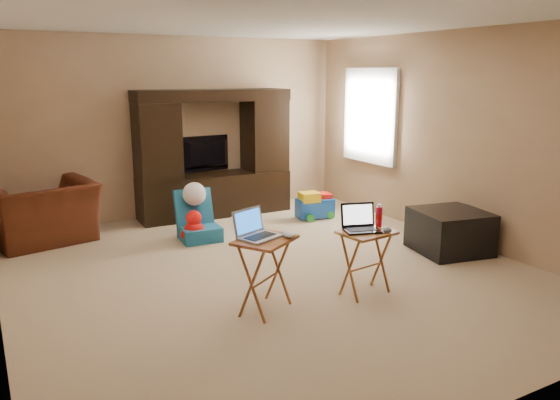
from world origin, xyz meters
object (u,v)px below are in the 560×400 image
mouse_right (387,230)px  entertainment_center (214,153)px  tray_table_right (366,263)px  water_bottle (379,217)px  mouse_left (289,234)px  tray_table_left (265,275)px  child_rocker (199,216)px  ottoman (450,231)px  television (208,154)px  push_toy (315,205)px  laptop_right (362,218)px  plush_toy (194,226)px  laptop_left (260,225)px  recliner (43,213)px

mouse_right → entertainment_center: bearing=93.4°
tray_table_right → water_bottle: (0.20, 0.08, 0.39)m
mouse_left → mouse_right: (0.92, -0.18, -0.05)m
tray_table_right → tray_table_left: bearing=166.0°
child_rocker → ottoman: bearing=-33.6°
television → push_toy: bearing=132.8°
mouse_right → laptop_right: bearing=140.5°
laptop_right → water_bottle: size_ratio=1.70×
plush_toy → laptop_left: laptop_left is taller
television → mouse_left: bearing=75.3°
mouse_right → water_bottle: size_ratio=0.66×
laptop_left → mouse_left: 0.26m
child_rocker → ottoman: child_rocker is taller
entertainment_center → plush_toy: 1.50m
child_rocker → laptop_right: 2.44m
ottoman → tray_table_right: size_ratio=1.24×
tray_table_left → tray_table_right: bearing=-38.4°
laptop_left → tray_table_right: bearing=-29.5°
plush_toy → mouse_right: bearing=-68.4°
recliner → laptop_right: (2.35, -3.14, 0.36)m
television → plush_toy: size_ratio=2.25×
mouse_left → mouse_right: mouse_left is taller
push_toy → tray_table_right: tray_table_right is taller
recliner → water_bottle: (2.59, -3.08, 0.33)m
push_toy → mouse_left: (-1.85, -2.45, 0.48)m
recliner → plush_toy: 1.82m
laptop_left → mouse_right: laptop_left is taller
child_rocker → tray_table_right: size_ratio=1.02×
television → ottoman: size_ratio=1.21×
laptop_right → mouse_left: bearing=-165.1°
child_rocker → television: bearing=67.2°
water_bottle → ottoman: bearing=17.0°
water_bottle → laptop_left: bearing=176.4°
child_rocker → push_toy: size_ratio=1.19×
entertainment_center → recliner: entertainment_center is taller
television → laptop_right: (0.04, -3.58, -0.13)m
plush_toy → laptop_right: size_ratio=1.27×
laptop_left → mouse_right: size_ratio=2.76×
laptop_left → push_toy: bearing=27.9°
mouse_right → laptop_left: bearing=166.4°
entertainment_center → tray_table_left: 3.43m
mouse_left → mouse_right: bearing=-10.8°
television → recliner: television is taller
laptop_right → mouse_right: 0.24m
recliner → water_bottle: bearing=118.7°
ottoman → mouse_left: mouse_left is taller
tray_table_right → laptop_left: (-1.01, 0.16, 0.47)m
ottoman → mouse_left: bearing=-169.3°
tray_table_left → laptop_right: bearing=-37.5°
mouse_right → child_rocker: bearing=109.4°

